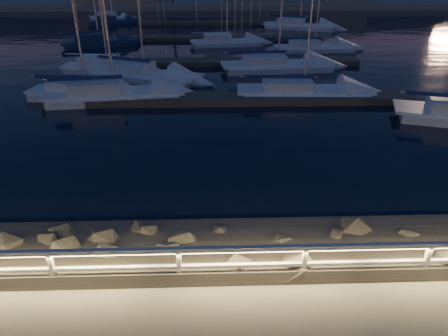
{
  "coord_description": "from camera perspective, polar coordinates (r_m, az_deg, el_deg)",
  "views": [
    {
      "loc": [
        -1.17,
        -7.41,
        6.96
      ],
      "look_at": [
        -0.8,
        4.0,
        1.07
      ],
      "focal_mm": 32.0,
      "sensor_mm": 36.0,
      "label": 1
    }
  ],
  "objects": [
    {
      "name": "sailboat_j",
      "position": [
        42.49,
        0.15,
        17.64
      ],
      "size": [
        7.66,
        3.14,
        12.69
      ],
      "rotation": [
        0.0,
        0.0,
        0.12
      ],
      "color": "white",
      "rests_on": "ground"
    },
    {
      "name": "floating_docks",
      "position": [
        40.6,
        -0.19,
        16.86
      ],
      "size": [
        22.0,
        36.0,
        0.4
      ],
      "color": "#5B544B",
      "rests_on": "ground"
    },
    {
      "name": "sailboat_n",
      "position": [
        60.32,
        -15.73,
        19.56
      ],
      "size": [
        6.9,
        4.26,
        11.42
      ],
      "rotation": [
        0.0,
        0.0,
        0.39
      ],
      "color": "navy",
      "rests_on": "ground"
    },
    {
      "name": "sailboat_c",
      "position": [
        30.12,
        -11.66,
        13.09
      ],
      "size": [
        8.66,
        5.46,
        14.31
      ],
      "rotation": [
        0.0,
        0.0,
        -0.4
      ],
      "color": "white",
      "rests_on": "ground"
    },
    {
      "name": "sailboat_f",
      "position": [
        25.64,
        -15.84,
        10.2
      ],
      "size": [
        8.56,
        3.53,
        14.18
      ],
      "rotation": [
        0.0,
        0.0,
        0.13
      ],
      "color": "white",
      "rests_on": "ground"
    },
    {
      "name": "guard_rail",
      "position": [
        9.72,
        5.21,
        -12.4
      ],
      "size": [
        44.11,
        0.12,
        1.06
      ],
      "color": "white",
      "rests_on": "ground"
    },
    {
      "name": "sailboat_k",
      "position": [
        54.59,
        10.52,
        19.42
      ],
      "size": [
        9.44,
        5.77,
        15.56
      ],
      "rotation": [
        0.0,
        0.0,
        -0.38
      ],
      "color": "white",
      "rests_on": "ground"
    },
    {
      "name": "sailboat_h",
      "position": [
        25.9,
        10.86,
        10.82
      ],
      "size": [
        8.47,
        2.93,
        14.11
      ],
      "rotation": [
        0.0,
        0.0,
        -0.05
      ],
      "color": "white",
      "rests_on": "ground"
    },
    {
      "name": "sailboat_g",
      "position": [
        32.47,
        7.29,
        14.45
      ],
      "size": [
        9.04,
        3.44,
        14.99
      ],
      "rotation": [
        0.0,
        0.0,
        0.09
      ],
      "color": "white",
      "rests_on": "ground"
    },
    {
      "name": "harbor_water",
      "position": [
        39.45,
        -0.13,
        15.72
      ],
      "size": [
        400.0,
        440.0,
        0.6
      ],
      "color": "black",
      "rests_on": "ground"
    },
    {
      "name": "sailboat_i",
      "position": [
        43.98,
        -17.66,
        16.8
      ],
      "size": [
        7.62,
        4.65,
        12.66
      ],
      "rotation": [
        0.0,
        0.0,
        0.38
      ],
      "color": "navy",
      "rests_on": "ground"
    },
    {
      "name": "ground",
      "position": [
        10.24,
        5.41,
        -15.72
      ],
      "size": [
        400.0,
        400.0,
        0.0
      ],
      "primitive_type": "plane",
      "color": "#9B948C",
      "rests_on": "ground"
    },
    {
      "name": "far_shore",
      "position": [
        81.74,
        -1.22,
        22.63
      ],
      "size": [
        160.0,
        14.0,
        5.2
      ],
      "color": "#9B948C",
      "rests_on": "ground"
    },
    {
      "name": "sailboat_m",
      "position": [
        64.52,
        -15.82,
        20.01
      ],
      "size": [
        6.83,
        3.78,
        11.29
      ],
      "rotation": [
        0.0,
        0.0,
        -0.31
      ],
      "color": "white",
      "rests_on": "ground"
    },
    {
      "name": "sailboat_b",
      "position": [
        26.6,
        -19.38,
        10.21
      ],
      "size": [
        7.53,
        3.38,
        12.41
      ],
      "rotation": [
        0.0,
        0.0,
        -0.17
      ],
      "color": "white",
      "rests_on": "ground"
    },
    {
      "name": "sailboat_e",
      "position": [
        32.95,
        -16.55,
        13.73
      ],
      "size": [
        7.13,
        2.94,
        11.87
      ],
      "rotation": [
        0.0,
        0.0,
        -0.13
      ],
      "color": "white",
      "rests_on": "ground"
    },
    {
      "name": "sailboat_l",
      "position": [
        40.66,
        12.52,
        16.55
      ],
      "size": [
        7.77,
        2.66,
        12.96
      ],
      "rotation": [
        0.0,
        0.0,
        0.04
      ],
      "color": "white",
      "rests_on": "ground"
    }
  ]
}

